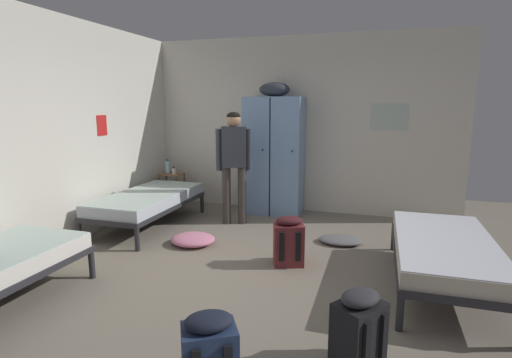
% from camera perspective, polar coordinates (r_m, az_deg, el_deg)
% --- Properties ---
extents(ground_plane, '(8.44, 8.44, 0.00)m').
position_cam_1_polar(ground_plane, '(4.33, -1.06, -13.07)').
color(ground_plane, gray).
extents(room_backdrop, '(5.00, 5.33, 2.80)m').
position_cam_1_polar(room_backdrop, '(5.67, -9.22, 7.03)').
color(room_backdrop, silver).
rests_on(room_backdrop, ground_plane).
extents(locker_bank, '(0.90, 0.55, 2.07)m').
position_cam_1_polar(locker_bank, '(6.38, 2.58, 3.67)').
color(locker_bank, '#7A9ECC').
rests_on(locker_bank, ground_plane).
extents(shelf_unit, '(0.38, 0.30, 0.57)m').
position_cam_1_polar(shelf_unit, '(7.05, -11.88, -1.01)').
color(shelf_unit, brown).
rests_on(shelf_unit, ground_plane).
extents(bed_right, '(0.90, 1.90, 0.49)m').
position_cam_1_polar(bed_right, '(4.26, 25.22, -9.06)').
color(bed_right, '#28282D').
rests_on(bed_right, ground_plane).
extents(bed_left_rear, '(0.90, 1.90, 0.49)m').
position_cam_1_polar(bed_left_rear, '(5.96, -15.15, -2.95)').
color(bed_left_rear, '#28282D').
rests_on(bed_left_rear, ground_plane).
extents(person_traveler, '(0.49, 0.32, 1.63)m').
position_cam_1_polar(person_traveler, '(5.78, -3.16, 3.09)').
color(person_traveler, '#3D3833').
rests_on(person_traveler, ground_plane).
extents(water_bottle, '(0.07, 0.07, 0.24)m').
position_cam_1_polar(water_bottle, '(7.05, -12.48, 1.70)').
color(water_bottle, '#B2DBEA').
rests_on(water_bottle, shelf_unit).
extents(lotion_bottle, '(0.06, 0.06, 0.13)m').
position_cam_1_polar(lotion_bottle, '(6.93, -11.62, 1.15)').
color(lotion_bottle, white).
rests_on(lotion_bottle, shelf_unit).
extents(backpack_maroon, '(0.38, 0.39, 0.55)m').
position_cam_1_polar(backpack_maroon, '(4.45, 4.64, -8.85)').
color(backpack_maroon, maroon).
rests_on(backpack_maroon, ground_plane).
extents(backpack_navy, '(0.40, 0.41, 0.55)m').
position_cam_1_polar(backpack_navy, '(2.62, -6.63, -23.89)').
color(backpack_navy, navy).
rests_on(backpack_navy, ground_plane).
extents(backpack_black, '(0.42, 0.41, 0.55)m').
position_cam_1_polar(backpack_black, '(2.93, 14.22, -20.16)').
color(backpack_black, black).
rests_on(backpack_black, ground_plane).
extents(clothes_pile_grey, '(0.55, 0.39, 0.08)m').
position_cam_1_polar(clothes_pile_grey, '(5.25, 11.89, -8.48)').
color(clothes_pile_grey, slate).
rests_on(clothes_pile_grey, ground_plane).
extents(clothes_pile_pink, '(0.56, 0.50, 0.13)m').
position_cam_1_polar(clothes_pile_pink, '(5.16, -8.96, -8.48)').
color(clothes_pile_pink, pink).
rests_on(clothes_pile_pink, ground_plane).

